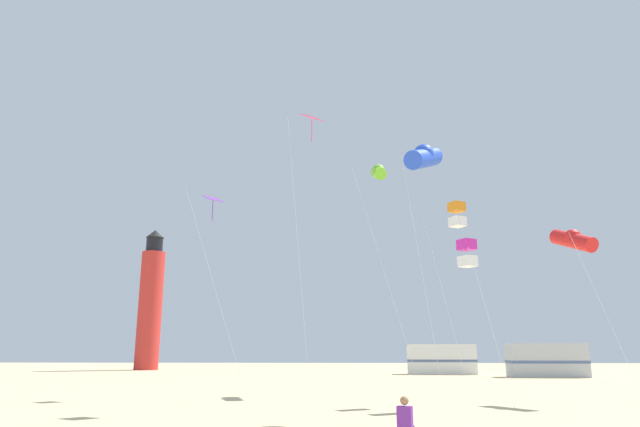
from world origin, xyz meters
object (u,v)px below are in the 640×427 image
object	(u,v)px
kite_tube_lime	(378,173)
kite_box_orange	(457,215)
kite_diamond_rainbow	(311,130)
kite_flyer_standing	(406,421)
lighthouse_distant	(150,303)
rv_van_silver	(547,360)
kite_diamond_violet	(213,206)
kite_box_magenta	(467,253)
kite_tube_blue	(424,157)
rv_van_white	(441,359)
kite_tube_scarlet	(573,240)

from	to	relation	value
kite_tube_lime	kite_box_orange	bearing A→B (deg)	-62.95
kite_diamond_rainbow	kite_tube_lime	world-z (taller)	kite_tube_lime
kite_flyer_standing	lighthouse_distant	distance (m)	59.61
lighthouse_distant	rv_van_silver	distance (m)	44.56
kite_flyer_standing	kite_diamond_violet	size ratio (longest dim) A/B	0.11
kite_box_magenta	kite_tube_blue	size ratio (longest dim) A/B	0.68
kite_diamond_violet	rv_van_white	distance (m)	32.98
kite_tube_lime	rv_van_white	xyz separation A→B (m)	(7.03, 24.53, -11.00)
kite_box_magenta	kite_tube_scarlet	size ratio (longest dim) A/B	0.85
kite_flyer_standing	kite_box_orange	size ratio (longest dim) A/B	0.13
kite_tube_scarlet	rv_van_silver	world-z (taller)	kite_tube_scarlet
kite_tube_lime	kite_diamond_violet	xyz separation A→B (m)	(-8.98, -3.09, -2.74)
kite_tube_blue	kite_box_orange	size ratio (longest dim) A/B	1.11
kite_tube_lime	lighthouse_distant	world-z (taller)	lighthouse_distant
kite_diamond_rainbow	kite_flyer_standing	bearing A→B (deg)	-73.67
kite_flyer_standing	kite_box_magenta	xyz separation A→B (m)	(3.66, 9.42, 5.50)
kite_diamond_rainbow	rv_van_silver	bearing A→B (deg)	55.37
kite_box_orange	rv_van_white	xyz separation A→B (m)	(3.84, 30.77, -6.90)
kite_tube_lime	rv_van_white	bearing A→B (deg)	74.01
kite_tube_scarlet	rv_van_white	distance (m)	30.94
rv_van_silver	kite_tube_lime	bearing A→B (deg)	-127.56
kite_box_magenta	kite_diamond_rainbow	distance (m)	8.74
kite_box_magenta	kite_box_orange	world-z (taller)	kite_box_orange
kite_tube_scarlet	kite_box_magenta	bearing A→B (deg)	-154.24
kite_tube_scarlet	lighthouse_distant	distance (m)	53.80
kite_diamond_violet	lighthouse_distant	world-z (taller)	lighthouse_distant
kite_tube_blue	kite_tube_lime	world-z (taller)	kite_tube_lime
kite_tube_blue	kite_tube_lime	bearing A→B (deg)	94.67
kite_tube_blue	kite_box_orange	world-z (taller)	kite_tube_blue
kite_box_orange	kite_tube_lime	bearing A→B (deg)	117.05
kite_box_magenta	kite_box_orange	xyz separation A→B (m)	(0.12, 2.21, 2.17)
kite_flyer_standing	kite_tube_scarlet	xyz separation A→B (m)	(9.07, 12.03, 6.53)
lighthouse_distant	kite_box_orange	bearing A→B (deg)	-55.47
kite_box_magenta	kite_tube_scarlet	distance (m)	6.09
rv_van_white	kite_diamond_violet	bearing A→B (deg)	-116.87
kite_tube_blue	kite_diamond_rainbow	distance (m)	6.51
kite_diamond_rainbow	rv_van_white	xyz separation A→B (m)	(10.51, 32.53, -10.49)
kite_box_magenta	kite_box_orange	size ratio (longest dim) A/B	0.75
kite_diamond_rainbow	rv_van_silver	size ratio (longest dim) A/B	1.96
kite_box_magenta	kite_diamond_violet	xyz separation A→B (m)	(-12.05, 5.35, 3.53)
lighthouse_distant	rv_van_white	distance (m)	35.17
kite_box_magenta	kite_diamond_violet	bearing A→B (deg)	156.05
kite_flyer_standing	kite_tube_scarlet	world-z (taller)	kite_tube_scarlet
rv_van_silver	kite_diamond_rainbow	bearing A→B (deg)	-123.56
kite_tube_scarlet	rv_van_silver	distance (m)	26.17
kite_box_magenta	kite_tube_lime	xyz separation A→B (m)	(-3.07, 8.44, 6.28)
kite_diamond_violet	rv_van_white	size ratio (longest dim) A/B	1.57
kite_tube_blue	kite_tube_lime	size ratio (longest dim) A/B	0.75
kite_tube_blue	kite_diamond_violet	xyz separation A→B (m)	(-9.95, 8.79, 0.51)
kite_diamond_rainbow	rv_van_white	bearing A→B (deg)	72.09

